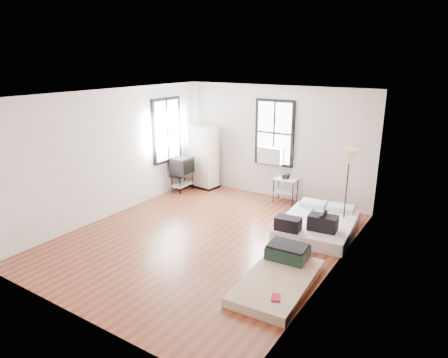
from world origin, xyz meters
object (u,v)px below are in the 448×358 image
Objects in this scene: floor_lamp at (349,161)px; mattress_main at (317,224)px; wardrobe at (203,157)px; mattress_bare at (280,274)px; tv_stand at (182,167)px; side_table at (286,183)px.

mattress_main is at bearing -131.37° from floor_lamp.
mattress_main is 1.18× the size of floor_lamp.
floor_lamp reaches higher than wardrobe.
tv_stand reaches higher than mattress_bare.
side_table is 0.43× the size of floor_lamp.
wardrobe is 0.99× the size of floor_lamp.
mattress_bare is 1.12× the size of wardrobe.
side_table is 2.77m from tv_stand.
side_table is (-1.28, 1.24, 0.33)m from mattress_main.
mattress_bare is at bearing -95.12° from floor_lamp.
mattress_bare is 3.69m from side_table.
tv_stand is at bearing 178.41° from floor_lamp.
floor_lamp is (1.68, -0.78, 0.96)m from side_table.
mattress_main is 2.19× the size of tv_stand.
mattress_main is 3.95m from wardrobe.
wardrobe is 4.22m from floor_lamp.
tv_stand is (-3.96, 0.58, 0.49)m from mattress_main.
wardrobe is 2.46m from side_table.
tv_stand is (-4.36, 0.12, -0.80)m from floor_lamp.
floor_lamp is (0.23, 2.59, 1.34)m from mattress_bare.
tv_stand is at bearing 143.48° from mattress_bare.
side_table is at bearing 8.27° from wardrobe.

